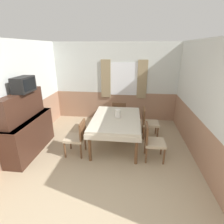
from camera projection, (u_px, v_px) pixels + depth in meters
wall_back at (116, 82)px, 5.92m from camera, size 4.52×0.10×2.60m
wall_left at (19, 97)px, 4.15m from camera, size 0.05×4.63×2.60m
wall_right at (203, 103)px, 3.71m from camera, size 0.05×4.63×2.60m
dining_table at (116, 121)px, 4.42m from camera, size 1.21×1.74×0.76m
chair_right_far at (148, 122)px, 4.89m from camera, size 0.44×0.44×0.85m
chair_left_near at (77, 136)px, 4.08m from camera, size 0.44×0.44×0.85m
chair_right_near at (152, 141)px, 3.89m from camera, size 0.44×0.44×0.85m
chair_head_window at (119, 113)px, 5.53m from camera, size 0.44×0.44×0.85m
sideboard at (28, 128)px, 4.12m from camera, size 0.46×1.58×1.48m
tv at (24, 85)px, 3.82m from camera, size 0.29×0.54×0.34m
vase at (118, 113)px, 4.37m from camera, size 0.14×0.14×0.21m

